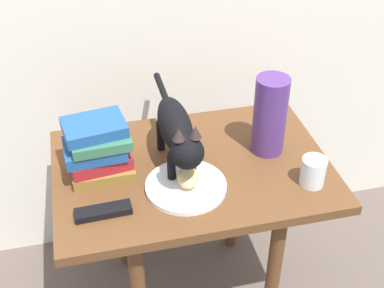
% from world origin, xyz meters
% --- Properties ---
extents(side_table, '(0.81, 0.55, 0.60)m').
position_xyz_m(side_table, '(0.00, 0.00, 0.51)').
color(side_table, brown).
rests_on(side_table, ground).
extents(plate, '(0.23, 0.23, 0.01)m').
position_xyz_m(plate, '(-0.04, -0.09, 0.61)').
color(plate, white).
rests_on(plate, side_table).
extents(bread_roll, '(0.08, 0.09, 0.05)m').
position_xyz_m(bread_roll, '(-0.03, -0.10, 0.64)').
color(bread_roll, '#E0BC7A').
rests_on(bread_roll, plate).
extents(cat, '(0.09, 0.48, 0.23)m').
position_xyz_m(cat, '(-0.04, -0.00, 0.73)').
color(cat, black).
rests_on(cat, side_table).
extents(book_stack, '(0.19, 0.16, 0.17)m').
position_xyz_m(book_stack, '(-0.26, 0.03, 0.68)').
color(book_stack, olive).
rests_on(book_stack, side_table).
extents(green_vase, '(0.10, 0.10, 0.25)m').
position_xyz_m(green_vase, '(0.24, 0.03, 0.72)').
color(green_vase, '#4C2D72').
rests_on(green_vase, side_table).
extents(candle_jar, '(0.07, 0.07, 0.08)m').
position_xyz_m(candle_jar, '(0.31, -0.15, 0.64)').
color(candle_jar, silver).
rests_on(candle_jar, side_table).
extents(tv_remote, '(0.15, 0.05, 0.02)m').
position_xyz_m(tv_remote, '(-0.27, -0.15, 0.61)').
color(tv_remote, black).
rests_on(tv_remote, side_table).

